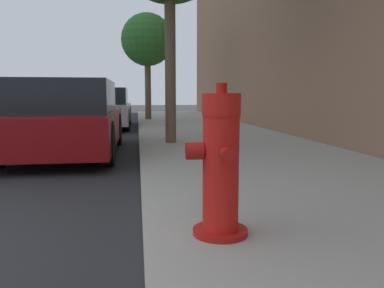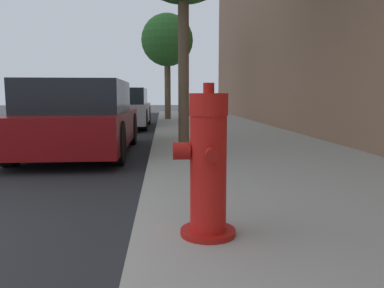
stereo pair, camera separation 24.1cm
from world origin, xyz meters
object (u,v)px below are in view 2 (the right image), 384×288
object	(u,v)px
parked_car_mid	(120,108)
street_tree_far	(167,41)
fire_hydrant	(208,167)
parked_car_near	(80,119)

from	to	relation	value
parked_car_mid	street_tree_far	bearing A→B (deg)	53.34
fire_hydrant	parked_car_near	world-z (taller)	parked_car_near
fire_hydrant	parked_car_mid	world-z (taller)	parked_car_mid
parked_car_near	parked_car_mid	world-z (taller)	parked_car_near
parked_car_mid	street_tree_far	size ratio (longest dim) A/B	1.06
fire_hydrant	parked_car_near	xyz separation A→B (m)	(-1.75, 4.45, 0.04)
fire_hydrant	parked_car_mid	bearing A→B (deg)	99.50
parked_car_mid	fire_hydrant	bearing A→B (deg)	-80.50
fire_hydrant	parked_car_near	size ratio (longest dim) A/B	0.25
parked_car_near	parked_car_mid	size ratio (longest dim) A/B	0.93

